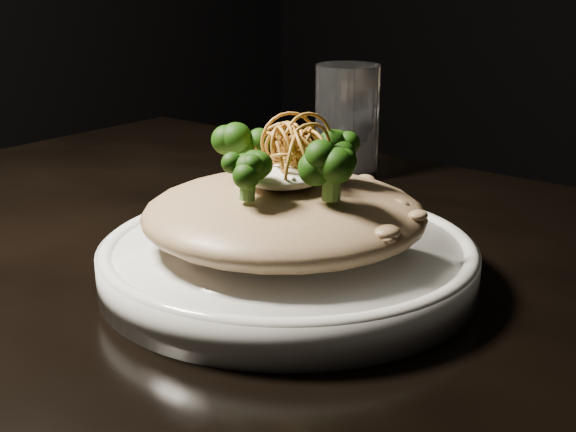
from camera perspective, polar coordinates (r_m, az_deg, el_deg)
name	(u,v)px	position (r m, az deg, el deg)	size (l,w,h in m)	color
table	(263,352)	(0.71, -1.80, -9.61)	(1.10, 0.80, 0.75)	black
plate	(288,263)	(0.64, 0.00, -3.39)	(0.30, 0.30, 0.03)	white
risotto	(284,214)	(0.63, -0.28, 0.12)	(0.22, 0.22, 0.05)	brown
broccoli	(285,158)	(0.60, -0.18, 4.15)	(0.13, 0.13, 0.05)	black
cheese	(283,175)	(0.61, -0.37, 2.91)	(0.06, 0.06, 0.02)	white
shallots	(293,140)	(0.61, 0.36, 5.45)	(0.06, 0.06, 0.04)	#91541E
drinking_glass	(347,122)	(0.94, 4.22, 6.71)	(0.07, 0.07, 0.13)	white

